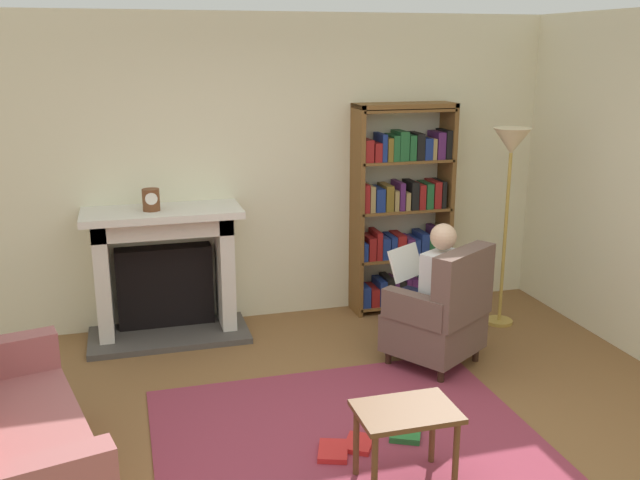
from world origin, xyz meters
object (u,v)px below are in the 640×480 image
at_px(fireplace, 165,268).
at_px(seated_reader, 430,287).
at_px(side_table, 406,421).
at_px(mantel_clock, 151,200).
at_px(bookshelf, 402,211).
at_px(sofa_floral, 7,446).
at_px(floor_lamp, 510,159).
at_px(armchair_reading, 442,314).

bearing_deg(fireplace, seated_reader, -30.43).
height_order(fireplace, side_table, fireplace).
height_order(fireplace, seated_reader, seated_reader).
xyz_separation_m(fireplace, seated_reader, (1.94, -1.14, 0.03)).
relative_size(mantel_clock, bookshelf, 0.09).
xyz_separation_m(mantel_clock, bookshelf, (2.25, 0.14, -0.26)).
bearing_deg(mantel_clock, side_table, -64.26).
xyz_separation_m(bookshelf, sofa_floral, (-3.17, -2.19, -0.63)).
distance_m(fireplace, bookshelf, 2.20).
bearing_deg(floor_lamp, sofa_floral, -157.87).
relative_size(sofa_floral, side_table, 3.25).
bearing_deg(side_table, bookshelf, 68.66).
bearing_deg(fireplace, mantel_clock, -128.97).
xyz_separation_m(fireplace, mantel_clock, (-0.08, -0.10, 0.62)).
bearing_deg(bookshelf, fireplace, -179.04).
xyz_separation_m(seated_reader, floor_lamp, (0.96, 0.56, 0.87)).
bearing_deg(armchair_reading, floor_lamp, -176.39).
relative_size(fireplace, bookshelf, 0.69).
relative_size(armchair_reading, side_table, 1.73).
relative_size(bookshelf, armchair_reading, 1.99).
height_order(seated_reader, sofa_floral, seated_reader).
bearing_deg(sofa_floral, fireplace, -38.37).
distance_m(armchair_reading, floor_lamp, 1.54).
height_order(bookshelf, seated_reader, bookshelf).
height_order(sofa_floral, side_table, sofa_floral).
xyz_separation_m(fireplace, floor_lamp, (2.89, -0.57, 0.90)).
height_order(seated_reader, floor_lamp, floor_lamp).
distance_m(fireplace, mantel_clock, 0.63).
height_order(mantel_clock, floor_lamp, floor_lamp).
xyz_separation_m(mantel_clock, sofa_floral, (-0.92, -2.06, -0.89)).
distance_m(mantel_clock, side_table, 2.91).
relative_size(seated_reader, sofa_floral, 0.63).
bearing_deg(mantel_clock, floor_lamp, -9.05).
bearing_deg(armchair_reading, sofa_floral, -15.80).
relative_size(fireplace, seated_reader, 1.17).
distance_m(fireplace, side_table, 2.86).
height_order(fireplace, mantel_clock, mantel_clock).
bearing_deg(bookshelf, sofa_floral, -145.34).
xyz_separation_m(fireplace, bookshelf, (2.17, 0.04, 0.36)).
bearing_deg(fireplace, side_table, -66.57).
distance_m(bookshelf, seated_reader, 1.24).
distance_m(bookshelf, armchair_reading, 1.39).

